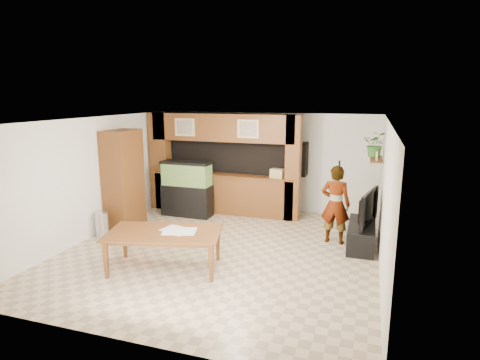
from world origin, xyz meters
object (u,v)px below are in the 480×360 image
(pantry_cabinet, at_px, (123,179))
(aquarium, at_px, (187,189))
(person, at_px, (335,204))
(dining_table, at_px, (164,251))
(television, at_px, (363,207))

(pantry_cabinet, height_order, aquarium, pantry_cabinet)
(pantry_cabinet, distance_m, person, 4.83)
(person, height_order, dining_table, person)
(person, distance_m, dining_table, 3.63)
(television, xyz_separation_m, dining_table, (-3.29, -2.29, -0.48))
(pantry_cabinet, distance_m, aquarium, 1.68)
(television, bearing_deg, aquarium, 91.48)
(pantry_cabinet, height_order, television, pantry_cabinet)
(dining_table, bearing_deg, television, 20.72)
(aquarium, height_order, dining_table, aquarium)
(aquarium, bearing_deg, dining_table, -70.52)
(television, xyz_separation_m, person, (-0.55, 0.04, -0.00))
(aquarium, relative_size, person, 0.86)
(person, bearing_deg, pantry_cabinet, 11.94)
(television, height_order, person, person)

